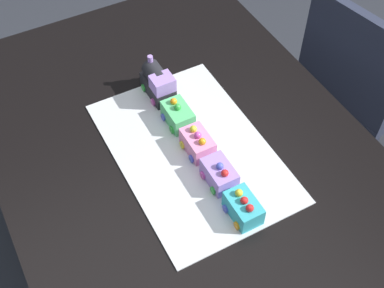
{
  "coord_description": "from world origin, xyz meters",
  "views": [
    {
      "loc": [
        0.82,
        -0.4,
        1.86
      ],
      "look_at": [
        0.04,
        0.02,
        0.77
      ],
      "focal_mm": 47.99,
      "sensor_mm": 36.0,
      "label": 1
    }
  ],
  "objects_px": {
    "chair": "(358,85)",
    "dining_table": "(181,168)",
    "cake_car_flatbed_turquoise": "(243,208)",
    "cake_car_hopper_mint_green": "(178,115)",
    "cake_car_caboose_lavender": "(219,174)",
    "cake_locomotive": "(158,83)",
    "cake_car_tanker_bubblegum": "(198,143)"
  },
  "relations": [
    {
      "from": "chair",
      "to": "dining_table",
      "type": "bearing_deg",
      "value": 88.31
    },
    {
      "from": "dining_table",
      "to": "cake_car_flatbed_turquoise",
      "type": "bearing_deg",
      "value": 6.85
    },
    {
      "from": "cake_car_flatbed_turquoise",
      "to": "dining_table",
      "type": "bearing_deg",
      "value": -173.15
    },
    {
      "from": "cake_car_hopper_mint_green",
      "to": "cake_car_flatbed_turquoise",
      "type": "xyz_separation_m",
      "value": [
        0.35,
        0.0,
        0.0
      ]
    },
    {
      "from": "chair",
      "to": "cake_car_flatbed_turquoise",
      "type": "xyz_separation_m",
      "value": [
        0.41,
        -0.8,
        0.3
      ]
    },
    {
      "from": "chair",
      "to": "cake_car_flatbed_turquoise",
      "type": "bearing_deg",
      "value": 106.34
    },
    {
      "from": "dining_table",
      "to": "cake_car_caboose_lavender",
      "type": "bearing_deg",
      "value": 11.78
    },
    {
      "from": "cake_locomotive",
      "to": "cake_car_tanker_bubblegum",
      "type": "bearing_deg",
      "value": 0.0
    },
    {
      "from": "chair",
      "to": "cake_locomotive",
      "type": "xyz_separation_m",
      "value": [
        -0.07,
        -0.8,
        0.32
      ]
    },
    {
      "from": "chair",
      "to": "cake_locomotive",
      "type": "height_order",
      "value": "same"
    },
    {
      "from": "cake_car_tanker_bubblegum",
      "to": "cake_car_flatbed_turquoise",
      "type": "xyz_separation_m",
      "value": [
        0.24,
        0.0,
        0.0
      ]
    },
    {
      "from": "cake_locomotive",
      "to": "cake_car_tanker_bubblegum",
      "type": "height_order",
      "value": "cake_locomotive"
    },
    {
      "from": "cake_car_hopper_mint_green",
      "to": "cake_locomotive",
      "type": "bearing_deg",
      "value": -180.0
    },
    {
      "from": "cake_locomotive",
      "to": "chair",
      "type": "bearing_deg",
      "value": 84.89
    },
    {
      "from": "chair",
      "to": "cake_car_hopper_mint_green",
      "type": "bearing_deg",
      "value": 83.21
    },
    {
      "from": "dining_table",
      "to": "cake_car_tanker_bubblegum",
      "type": "height_order",
      "value": "cake_car_tanker_bubblegum"
    },
    {
      "from": "chair",
      "to": "cake_car_caboose_lavender",
      "type": "bearing_deg",
      "value": 99.3
    },
    {
      "from": "cake_locomotive",
      "to": "cake_car_caboose_lavender",
      "type": "xyz_separation_m",
      "value": [
        0.37,
        0.0,
        -0.02
      ]
    },
    {
      "from": "cake_car_tanker_bubblegum",
      "to": "cake_car_caboose_lavender",
      "type": "bearing_deg",
      "value": -0.0
    },
    {
      "from": "cake_car_hopper_mint_green",
      "to": "cake_car_caboose_lavender",
      "type": "bearing_deg",
      "value": 0.0
    },
    {
      "from": "dining_table",
      "to": "cake_car_tanker_bubblegum",
      "type": "distance_m",
      "value": 0.15
    },
    {
      "from": "cake_locomotive",
      "to": "cake_car_caboose_lavender",
      "type": "bearing_deg",
      "value": 0.0
    },
    {
      "from": "chair",
      "to": "cake_car_tanker_bubblegum",
      "type": "relative_size",
      "value": 8.6
    },
    {
      "from": "chair",
      "to": "cake_car_caboose_lavender",
      "type": "relative_size",
      "value": 8.6
    },
    {
      "from": "dining_table",
      "to": "cake_car_caboose_lavender",
      "type": "relative_size",
      "value": 14.0
    },
    {
      "from": "cake_car_caboose_lavender",
      "to": "chair",
      "type": "bearing_deg",
      "value": 110.15
    },
    {
      "from": "cake_car_flatbed_turquoise",
      "to": "cake_car_hopper_mint_green",
      "type": "bearing_deg",
      "value": -180.0
    },
    {
      "from": "cake_car_flatbed_turquoise",
      "to": "cake_car_caboose_lavender",
      "type": "bearing_deg",
      "value": -180.0
    },
    {
      "from": "cake_car_caboose_lavender",
      "to": "cake_car_flatbed_turquoise",
      "type": "bearing_deg",
      "value": 0.0
    },
    {
      "from": "dining_table",
      "to": "chair",
      "type": "relative_size",
      "value": 1.63
    },
    {
      "from": "cake_car_tanker_bubblegum",
      "to": "cake_car_flatbed_turquoise",
      "type": "bearing_deg",
      "value": 0.0
    },
    {
      "from": "cake_car_tanker_bubblegum",
      "to": "cake_car_caboose_lavender",
      "type": "height_order",
      "value": "same"
    }
  ]
}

